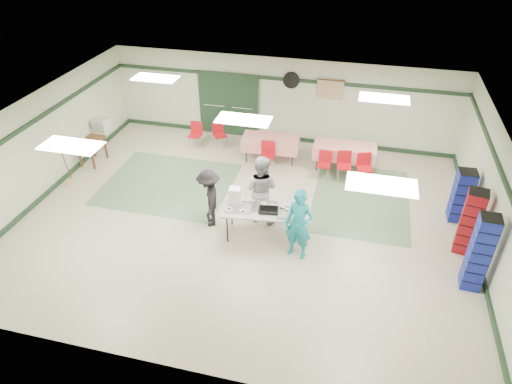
% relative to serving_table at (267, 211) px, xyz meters
% --- Properties ---
extents(floor, '(11.00, 11.00, 0.00)m').
position_rel_serving_table_xyz_m(floor, '(-0.68, 0.58, -0.72)').
color(floor, beige).
rests_on(floor, ground).
extents(ceiling, '(11.00, 11.00, 0.00)m').
position_rel_serving_table_xyz_m(ceiling, '(-0.68, 0.58, 1.98)').
color(ceiling, silver).
rests_on(ceiling, wall_back).
extents(wall_back, '(11.00, 0.00, 11.00)m').
position_rel_serving_table_xyz_m(wall_back, '(-0.68, 5.08, 0.63)').
color(wall_back, beige).
rests_on(wall_back, floor).
extents(wall_front, '(11.00, 0.00, 11.00)m').
position_rel_serving_table_xyz_m(wall_front, '(-0.68, -3.92, 0.63)').
color(wall_front, beige).
rests_on(wall_front, floor).
extents(wall_left, '(0.00, 9.00, 9.00)m').
position_rel_serving_table_xyz_m(wall_left, '(-6.18, 0.58, 0.63)').
color(wall_left, beige).
rests_on(wall_left, floor).
extents(wall_right, '(0.00, 9.00, 9.00)m').
position_rel_serving_table_xyz_m(wall_right, '(4.82, 0.58, 0.63)').
color(wall_right, beige).
rests_on(wall_right, floor).
extents(trim_back, '(11.00, 0.06, 0.10)m').
position_rel_serving_table_xyz_m(trim_back, '(-0.68, 5.05, 1.33)').
color(trim_back, '#1C331F').
rests_on(trim_back, wall_back).
extents(baseboard_back, '(11.00, 0.06, 0.12)m').
position_rel_serving_table_xyz_m(baseboard_back, '(-0.68, 5.05, -0.66)').
color(baseboard_back, '#1C331F').
rests_on(baseboard_back, floor).
extents(trim_left, '(0.06, 9.00, 0.10)m').
position_rel_serving_table_xyz_m(trim_left, '(-6.15, 0.58, 1.33)').
color(trim_left, '#1C331F').
rests_on(trim_left, wall_back).
extents(baseboard_left, '(0.06, 9.00, 0.12)m').
position_rel_serving_table_xyz_m(baseboard_left, '(-6.15, 0.58, -0.66)').
color(baseboard_left, '#1C331F').
rests_on(baseboard_left, floor).
extents(trim_right, '(0.06, 9.00, 0.10)m').
position_rel_serving_table_xyz_m(trim_right, '(4.79, 0.58, 1.33)').
color(trim_right, '#1C331F').
rests_on(trim_right, wall_back).
extents(baseboard_right, '(0.06, 9.00, 0.12)m').
position_rel_serving_table_xyz_m(baseboard_right, '(4.79, 0.58, -0.66)').
color(baseboard_right, '#1C331F').
rests_on(baseboard_right, floor).
extents(green_patch_a, '(3.50, 3.00, 0.01)m').
position_rel_serving_table_xyz_m(green_patch_a, '(-3.18, 1.58, -0.72)').
color(green_patch_a, slate).
rests_on(green_patch_a, floor).
extents(green_patch_b, '(2.50, 3.50, 0.01)m').
position_rel_serving_table_xyz_m(green_patch_b, '(2.12, 2.08, -0.72)').
color(green_patch_b, slate).
rests_on(green_patch_b, floor).
extents(double_door_left, '(0.90, 0.06, 2.10)m').
position_rel_serving_table_xyz_m(double_door_left, '(-2.88, 5.02, 0.33)').
color(double_door_left, gray).
rests_on(double_door_left, floor).
extents(double_door_right, '(0.90, 0.06, 2.10)m').
position_rel_serving_table_xyz_m(double_door_right, '(-1.93, 5.02, 0.33)').
color(double_door_right, gray).
rests_on(double_door_right, floor).
extents(door_frame, '(2.00, 0.03, 2.15)m').
position_rel_serving_table_xyz_m(door_frame, '(-2.41, 5.00, 0.33)').
color(door_frame, '#1C331F').
rests_on(door_frame, floor).
extents(wall_fan, '(0.50, 0.10, 0.50)m').
position_rel_serving_table_xyz_m(wall_fan, '(-0.38, 5.02, 1.33)').
color(wall_fan, black).
rests_on(wall_fan, wall_back).
extents(scroll_banner, '(0.80, 0.02, 0.60)m').
position_rel_serving_table_xyz_m(scroll_banner, '(0.82, 5.02, 1.13)').
color(scroll_banner, tan).
rests_on(scroll_banner, wall_back).
extents(serving_table, '(2.12, 1.08, 0.76)m').
position_rel_serving_table_xyz_m(serving_table, '(0.00, 0.00, 0.00)').
color(serving_table, '#BABAB4').
rests_on(serving_table, floor).
extents(sheet_tray_right, '(0.68, 0.55, 0.02)m').
position_rel_serving_table_xyz_m(sheet_tray_right, '(0.57, -0.04, 0.05)').
color(sheet_tray_right, silver).
rests_on(sheet_tray_right, serving_table).
extents(sheet_tray_mid, '(0.58, 0.47, 0.02)m').
position_rel_serving_table_xyz_m(sheet_tray_mid, '(-0.06, 0.08, 0.05)').
color(sheet_tray_mid, silver).
rests_on(sheet_tray_mid, serving_table).
extents(sheet_tray_left, '(0.67, 0.54, 0.02)m').
position_rel_serving_table_xyz_m(sheet_tray_left, '(-0.61, -0.08, 0.05)').
color(sheet_tray_left, silver).
rests_on(sheet_tray_left, serving_table).
extents(baking_pan, '(0.48, 0.33, 0.08)m').
position_rel_serving_table_xyz_m(baking_pan, '(0.06, -0.07, 0.08)').
color(baking_pan, black).
rests_on(baking_pan, serving_table).
extents(foam_box_stack, '(0.29, 0.27, 0.41)m').
position_rel_serving_table_xyz_m(foam_box_stack, '(-0.78, 0.07, 0.25)').
color(foam_box_stack, white).
rests_on(foam_box_stack, serving_table).
extents(volunteer_teal, '(0.69, 0.53, 1.70)m').
position_rel_serving_table_xyz_m(volunteer_teal, '(0.83, -0.51, 0.13)').
color(volunteer_teal, teal).
rests_on(volunteer_teal, floor).
extents(volunteer_grey, '(0.96, 0.81, 1.77)m').
position_rel_serving_table_xyz_m(volunteer_grey, '(-0.29, 0.62, 0.16)').
color(volunteer_grey, '#939398').
rests_on(volunteer_grey, floor).
extents(volunteer_dark, '(0.84, 1.10, 1.50)m').
position_rel_serving_table_xyz_m(volunteer_dark, '(-1.44, 0.14, 0.03)').
color(volunteer_dark, black).
rests_on(volunteer_dark, floor).
extents(dining_table_a, '(1.79, 0.81, 0.77)m').
position_rel_serving_table_xyz_m(dining_table_a, '(1.51, 3.63, -0.15)').
color(dining_table_a, red).
rests_on(dining_table_a, floor).
extents(dining_table_b, '(1.71, 0.84, 0.77)m').
position_rel_serving_table_xyz_m(dining_table_b, '(-0.69, 3.63, -0.15)').
color(dining_table_b, red).
rests_on(dining_table_b, floor).
extents(chair_a, '(0.46, 0.46, 0.85)m').
position_rel_serving_table_xyz_m(chair_a, '(1.54, 3.06, -0.20)').
color(chair_a, red).
rests_on(chair_a, floor).
extents(chair_b, '(0.38, 0.38, 0.78)m').
position_rel_serving_table_xyz_m(chair_b, '(1.00, 3.05, -0.24)').
color(chair_b, red).
rests_on(chair_b, floor).
extents(chair_c, '(0.49, 0.49, 0.85)m').
position_rel_serving_table_xyz_m(chair_c, '(2.10, 3.05, -0.20)').
color(chair_c, red).
rests_on(chair_c, floor).
extents(chair_d, '(0.44, 0.44, 0.87)m').
position_rel_serving_table_xyz_m(chair_d, '(-0.66, 3.06, -0.19)').
color(chair_d, red).
rests_on(chair_d, floor).
extents(chair_loose_a, '(0.52, 0.52, 0.80)m').
position_rel_serving_table_xyz_m(chair_loose_a, '(-2.47, 4.09, -0.23)').
color(chair_loose_a, red).
rests_on(chair_loose_a, floor).
extents(chair_loose_b, '(0.39, 0.39, 0.83)m').
position_rel_serving_table_xyz_m(chair_loose_b, '(-3.18, 3.91, -0.21)').
color(chair_loose_b, red).
rests_on(chair_loose_b, floor).
extents(crate_stack_blue_a, '(0.43, 0.43, 1.38)m').
position_rel_serving_table_xyz_m(crate_stack_blue_a, '(4.47, 1.79, -0.03)').
color(crate_stack_blue_a, navy).
rests_on(crate_stack_blue_a, floor).
extents(crate_stack_red, '(0.49, 0.49, 1.60)m').
position_rel_serving_table_xyz_m(crate_stack_red, '(4.47, 0.56, 0.08)').
color(crate_stack_red, maroon).
rests_on(crate_stack_red, floor).
extents(crate_stack_blue_b, '(0.41, 0.41, 1.78)m').
position_rel_serving_table_xyz_m(crate_stack_blue_b, '(4.47, -0.61, 0.17)').
color(crate_stack_blue_b, navy).
rests_on(crate_stack_blue_b, floor).
extents(printer_table, '(0.59, 0.87, 0.74)m').
position_rel_serving_table_xyz_m(printer_table, '(-5.83, 2.18, -0.09)').
color(printer_table, brown).
rests_on(printer_table, floor).
extents(office_printer, '(0.49, 0.44, 0.36)m').
position_rel_serving_table_xyz_m(office_printer, '(-5.83, 2.89, 0.20)').
color(office_printer, '#B4B4AF').
rests_on(office_printer, printer_table).
extents(broom, '(0.03, 0.21, 1.26)m').
position_rel_serving_table_xyz_m(broom, '(-5.91, 0.98, -0.06)').
color(broom, brown).
rests_on(broom, floor).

